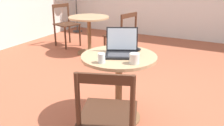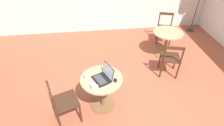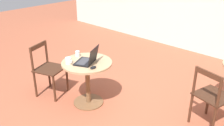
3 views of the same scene
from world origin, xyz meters
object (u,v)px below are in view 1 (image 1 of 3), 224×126
Objects in this scene: chair_near_left at (108,118)px; mouse at (137,49)px; chair_mid_front at (122,37)px; laptop at (122,50)px; drinking_glass at (102,58)px; chair_mid_back at (66,25)px; cafe_table_near at (118,72)px; cafe_table_mid at (89,26)px; mug at (134,58)px.

mouse is at bearing 9.58° from chair_near_left.
laptop is at bearing -154.80° from chair_mid_front.
chair_mid_front is 8.66× the size of mouse.
laptop reaches higher than chair_near_left.
drinking_glass is at bearing 34.69° from chair_near_left.
laptop reaches higher than chair_mid_back.
chair_mid_back is 1.00× the size of chair_mid_front.
cafe_table_mid is at bearing 39.66° from cafe_table_near.
cafe_table_mid is 1.83× the size of laptop.
chair_mid_back reaches higher than cafe_table_mid.
laptop is at bearing -131.77° from chair_mid_back.
mug is at bearing -130.66° from laptop.
chair_mid_back is at bearing 48.23° from laptop.
laptop is (-1.58, -0.74, 0.31)m from chair_mid_front.
mouse is at bearing -149.31° from chair_mid_front.
chair_mid_back is at bearing 48.32° from mug.
chair_near_left is 2.50m from chair_mid_front.
chair_mid_front reaches higher than mouse.
chair_mid_front is 1.63m from mouse.
chair_near_left is 0.82m from laptop.
mug is 1.43× the size of drinking_glass.
mug is (-1.96, -1.73, 0.23)m from cafe_table_mid.
drinking_glass is at bearing 114.24° from mug.
mouse is (0.23, -0.09, 0.20)m from cafe_table_near.
laptop reaches higher than mug.
mouse is 0.52m from drinking_glass.
chair_near_left is 9.80× the size of drinking_glass.
chair_mid_front is at bearing 30.69° from mouse.
chair_mid_back is 2.10× the size of laptop.
mouse is 0.79× the size of mug.
cafe_table_mid is 7.53× the size of mouse.
chair_mid_front is 9.80× the size of drinking_glass.
mug is at bearing -138.52° from cafe_table_mid.
drinking_glass reaches higher than mouse.
chair_near_left and chair_mid_front have the same top height.
chair_near_left is 0.97m from mouse.
chair_mid_back is 2.95m from mouse.
laptop is at bearing -26.90° from cafe_table_near.
chair_near_left is 3.68m from chair_mid_back.
cafe_table_mid is (1.81, 1.50, 0.00)m from cafe_table_near.
chair_mid_front is at bearing -105.80° from chair_mid_back.
mouse is (-1.58, -1.60, 0.20)m from cafe_table_mid.
mug is at bearing -122.42° from cafe_table_near.
mouse is (-1.80, -2.32, 0.27)m from chair_mid_back.
laptop is 4.66× the size of drinking_glass.
cafe_table_mid is 5.94× the size of mug.
drinking_glass is (0.42, 0.29, 0.30)m from chair_near_left.
cafe_table_near is 0.73m from chair_near_left.
chair_mid_front is 2.02m from drinking_glass.
chair_near_left is at bearing -162.24° from laptop.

